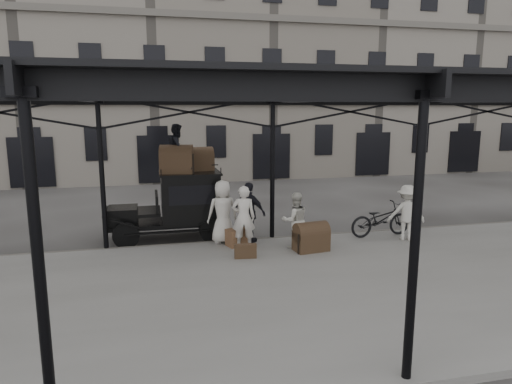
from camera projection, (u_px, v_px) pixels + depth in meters
The scene contains 18 objects.
ground at pixel (291, 262), 12.51m from camera, with size 120.00×120.00×0.00m, color #383533.
platform at pixel (317, 287), 10.58m from camera, with size 28.00×8.00×0.15m, color slate.
canopy at pixel (317, 88), 10.02m from camera, with size 22.50×9.00×4.74m.
building_frontage at pixel (206, 62), 28.46m from camera, with size 64.00×8.00×14.00m, color slate.
taxi at pixel (180, 202), 14.57m from camera, with size 3.65×1.55×2.18m.
porter_left at pixel (244, 217), 13.09m from camera, with size 0.67×0.44×1.85m, color silver.
porter_midleft at pixel (295, 220), 13.18m from camera, with size 0.80×0.62×1.64m, color beige.
porter_centre at pixel (223, 212), 13.68m from camera, with size 0.93×0.61×1.91m, color beige.
porter_official at pixel (249, 213), 13.69m from camera, with size 1.08×0.45×1.84m, color black.
porter_right at pixel (407, 213), 13.98m from camera, with size 1.11×0.64×1.71m, color beige.
bicycle at pixel (381, 219), 14.44m from camera, with size 0.72×2.07×1.09m, color black.
porter_roof at pixel (178, 148), 14.15m from camera, with size 0.73×0.57×1.51m, color black.
steamer_trunk_roof_near at pixel (177, 161), 14.07m from camera, with size 1.00×0.61×0.73m, color #3F2C1D, non-canonical shape.
steamer_trunk_roof_far at pixel (199, 161), 14.68m from camera, with size 0.86×0.53×0.63m, color #3F2C1D, non-canonical shape.
steamer_trunk_platform at pixel (311, 239), 13.00m from camera, with size 0.95×0.58×0.70m, color #3F2C1D, non-canonical shape.
wicker_hamper at pixel (237, 237), 13.47m from camera, with size 0.60×0.45×0.50m, color brown.
suitcase_upright at pixel (303, 238), 13.54m from camera, with size 0.15×0.60×0.45m, color #3F2C1D.
suitcase_flat at pixel (245, 251), 12.35m from camera, with size 0.60×0.15×0.40m, color #3F2C1D.
Camera 1 is at (-3.66, -11.41, 4.18)m, focal length 32.00 mm.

